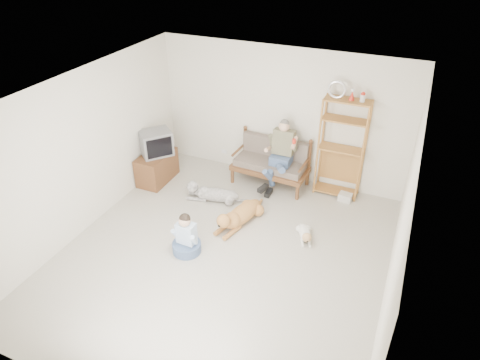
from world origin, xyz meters
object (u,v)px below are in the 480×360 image
at_px(loveseat, 271,161).
at_px(golden_retriever, 239,216).
at_px(tv_stand, 157,167).
at_px(etagere, 341,148).

distance_m(loveseat, golden_retriever, 1.58).
height_order(loveseat, tv_stand, loveseat).
height_order(etagere, tv_stand, etagere).
xyz_separation_m(etagere, golden_retriever, (-1.36, -1.67, -0.83)).
xyz_separation_m(etagere, tv_stand, (-3.49, -0.98, -0.70)).
distance_m(etagere, tv_stand, 3.69).
bearing_deg(loveseat, etagere, 8.25).
relative_size(loveseat, tv_stand, 1.70).
xyz_separation_m(loveseat, tv_stand, (-2.17, -0.85, -0.19)).
bearing_deg(golden_retriever, tv_stand, 176.97).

